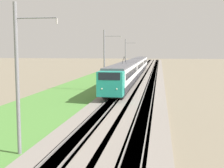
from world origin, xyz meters
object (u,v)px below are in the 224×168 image
(passenger_train, at_px, (134,68))
(catenary_mast_mid, at_px, (105,60))
(catenary_mast_near, at_px, (18,78))
(catenary_mast_far, at_px, (126,57))

(passenger_train, height_order, catenary_mast_mid, catenary_mast_mid)
(catenary_mast_near, distance_m, catenary_mast_mid, 28.11)
(passenger_train, xyz_separation_m, catenary_mast_near, (-48.32, 2.57, 2.16))
(passenger_train, bearing_deg, catenary_mast_far, -162.01)
(catenary_mast_mid, bearing_deg, passenger_train, -7.25)
(catenary_mast_far, bearing_deg, passenger_train, -162.01)
(passenger_train, xyz_separation_m, catenary_mast_mid, (-20.21, 2.57, 2.25))
(passenger_train, bearing_deg, catenary_mast_mid, -7.25)
(catenary_mast_near, relative_size, catenary_mast_mid, 0.98)
(catenary_mast_mid, height_order, catenary_mast_far, catenary_mast_mid)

